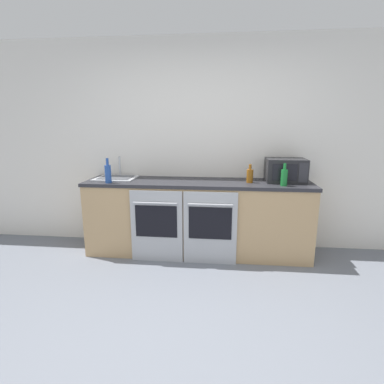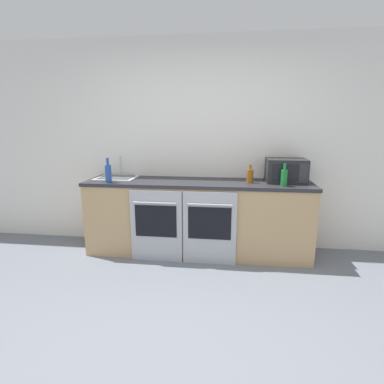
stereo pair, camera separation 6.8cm
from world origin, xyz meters
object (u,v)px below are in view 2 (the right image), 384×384
oven_left (156,226)px  bottle_blue (108,173)px  oven_right (210,228)px  sink (117,177)px  bottle_green (284,177)px  microwave (286,171)px  bottle_amber (250,176)px

oven_left → bottle_blue: (-0.58, 0.10, 0.58)m
oven_right → bottle_blue: bottle_blue is taller
oven_left → sink: (-0.58, 0.37, 0.49)m
oven_right → bottle_green: bottle_green is taller
microwave → sink: 2.06m
oven_right → microwave: bearing=24.3°
oven_left → oven_right: size_ratio=1.00×
bottle_amber → bottle_green: bottle_green is taller
bottle_green → sink: 2.01m
bottle_green → sink: sink is taller
sink → oven_left: bearing=-32.4°
sink → microwave: bearing=0.4°
microwave → bottle_amber: size_ratio=2.10×
oven_left → microwave: 1.63m
oven_left → bottle_amber: bearing=15.4°
bottle_blue → sink: bearing=92.0°
oven_left → bottle_amber: (1.05, 0.29, 0.56)m
bottle_blue → bottle_green: size_ratio=1.15×
bottle_amber → sink: sink is taller
oven_right → bottle_green: size_ratio=3.37×
oven_right → bottle_green: 0.99m
oven_right → microwave: 1.12m
oven_right → sink: 1.34m
oven_left → bottle_amber: 1.22m
bottle_blue → bottle_green: bearing=1.2°
bottle_blue → bottle_green: 1.98m
oven_left → sink: sink is taller
oven_right → microwave: microwave is taller
oven_left → bottle_green: bottle_green is taller
oven_right → bottle_amber: (0.44, 0.29, 0.56)m
oven_left → sink: 0.85m
microwave → sink: size_ratio=0.92×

